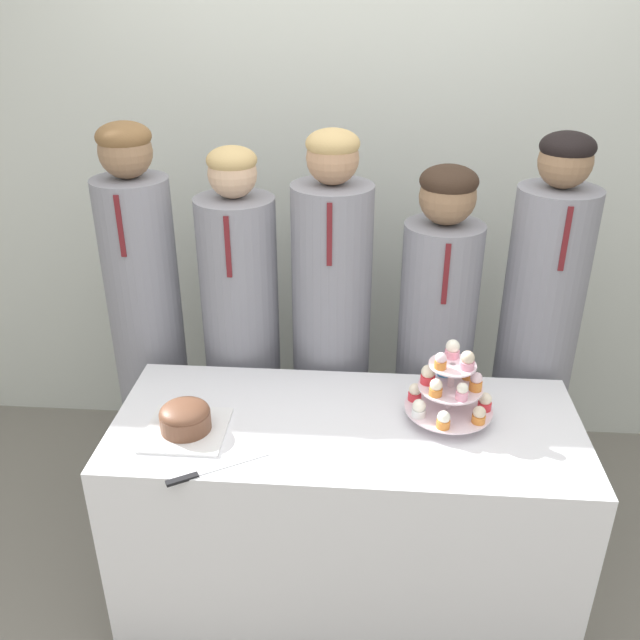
# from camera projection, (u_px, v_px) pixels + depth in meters

# --- Properties ---
(wall_back) EXTENTS (9.00, 0.06, 2.70)m
(wall_back) POSITION_uv_depth(u_px,v_px,m) (360.00, 158.00, 2.91)
(wall_back) COLOR silver
(wall_back) RESTS_ON ground_plane
(table) EXTENTS (1.50, 0.63, 0.76)m
(table) POSITION_uv_depth(u_px,v_px,m) (345.00, 513.00, 2.34)
(table) COLOR white
(table) RESTS_ON ground_plane
(round_cake) EXTENTS (0.25, 0.25, 0.10)m
(round_cake) POSITION_uv_depth(u_px,v_px,m) (185.00, 419.00, 2.11)
(round_cake) COLOR white
(round_cake) RESTS_ON table
(cake_knife) EXTENTS (0.28, 0.17, 0.01)m
(cake_knife) POSITION_uv_depth(u_px,v_px,m) (201.00, 473.00, 1.94)
(cake_knife) COLOR silver
(cake_knife) RESTS_ON table
(cupcake_stand) EXTENTS (0.28, 0.28, 0.26)m
(cupcake_stand) POSITION_uv_depth(u_px,v_px,m) (450.00, 387.00, 2.14)
(cupcake_stand) COLOR silver
(cupcake_stand) RESTS_ON table
(student_0) EXTENTS (0.28, 0.28, 1.61)m
(student_0) POSITION_uv_depth(u_px,v_px,m) (149.00, 337.00, 2.66)
(student_0) COLOR gray
(student_0) RESTS_ON ground_plane
(student_1) EXTENTS (0.29, 0.30, 1.53)m
(student_1) POSITION_uv_depth(u_px,v_px,m) (243.00, 352.00, 2.66)
(student_1) COLOR gray
(student_1) RESTS_ON ground_plane
(student_2) EXTENTS (0.29, 0.30, 1.59)m
(student_2) POSITION_uv_depth(u_px,v_px,m) (331.00, 348.00, 2.62)
(student_2) COLOR gray
(student_2) RESTS_ON ground_plane
(student_3) EXTENTS (0.29, 0.29, 1.48)m
(student_3) POSITION_uv_depth(u_px,v_px,m) (433.00, 362.00, 2.61)
(student_3) COLOR gray
(student_3) RESTS_ON ground_plane
(student_4) EXTENTS (0.29, 0.29, 1.60)m
(student_4) POSITION_uv_depth(u_px,v_px,m) (534.00, 355.00, 2.56)
(student_4) COLOR gray
(student_4) RESTS_ON ground_plane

